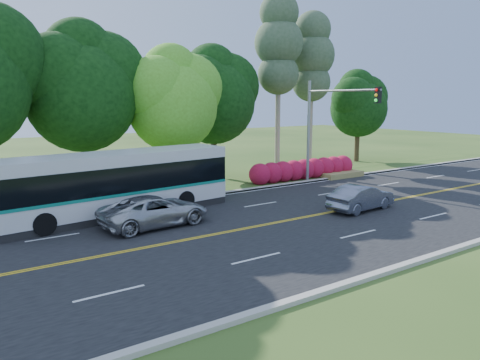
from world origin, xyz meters
TOP-DOWN VIEW (x-y plane):
  - ground at (0.00, 0.00)m, footprint 120.00×120.00m
  - road at (0.00, 0.00)m, footprint 60.00×14.00m
  - curb_north at (0.00, 7.15)m, footprint 60.00×0.30m
  - curb_south at (0.00, -7.15)m, footprint 60.00×0.30m
  - grass_verge at (0.00, 9.00)m, footprint 60.00×4.00m
  - lane_markings at (-0.09, 0.00)m, footprint 57.60×13.82m
  - tree_row at (-5.15, 12.13)m, footprint 44.70×9.10m
  - bougainvillea_hedge at (7.18, 8.15)m, footprint 9.50×2.25m
  - traffic_signal at (6.49, 5.40)m, footprint 0.42×6.10m
  - transit_bus at (-8.02, 5.60)m, footprint 12.30×3.94m
  - sedan at (3.00, -0.57)m, footprint 4.19×1.79m
  - suv at (-7.17, 2.75)m, footprint 5.22×2.70m

SIDE VIEW (x-z plane):
  - ground at x=0.00m, z-range 0.00..0.00m
  - road at x=0.00m, z-range 0.00..0.02m
  - lane_markings at x=-0.09m, z-range 0.02..0.02m
  - grass_verge at x=0.00m, z-range 0.00..0.10m
  - curb_north at x=0.00m, z-range 0.00..0.15m
  - curb_south at x=0.00m, z-range 0.00..0.15m
  - sedan at x=3.00m, z-range 0.02..1.36m
  - bougainvillea_hedge at x=7.18m, z-range -0.03..1.47m
  - suv at x=-7.17m, z-range 0.02..1.43m
  - transit_bus at x=-8.02m, z-range 0.00..3.17m
  - traffic_signal at x=6.49m, z-range 1.17..8.17m
  - tree_row at x=-5.15m, z-range -0.19..13.65m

